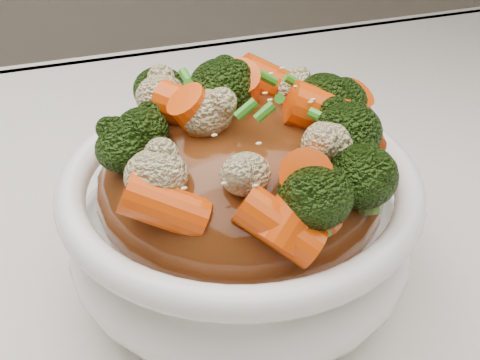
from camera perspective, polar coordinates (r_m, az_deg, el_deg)
name	(u,v)px	position (r m, az deg, el deg)	size (l,w,h in m)	color
tablecloth	(200,298)	(0.40, -4.11, -11.84)	(1.20, 0.80, 0.04)	silver
bowl	(240,222)	(0.36, 0.00, -4.24)	(0.22, 0.22, 0.09)	white
sauce_base	(240,184)	(0.35, 0.00, -0.41)	(0.17, 0.17, 0.10)	#59280F
carrots	(240,91)	(0.31, 0.00, 9.03)	(0.17, 0.17, 0.05)	#F44D07
broccoli	(240,93)	(0.31, 0.00, 8.86)	(0.17, 0.17, 0.04)	black
cauliflower	(240,96)	(0.31, 0.00, 8.53)	(0.17, 0.17, 0.04)	beige
scallions	(240,89)	(0.31, 0.00, 9.19)	(0.13, 0.13, 0.02)	#339121
sesame_seeds	(240,89)	(0.31, 0.00, 9.19)	(0.16, 0.16, 0.01)	beige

